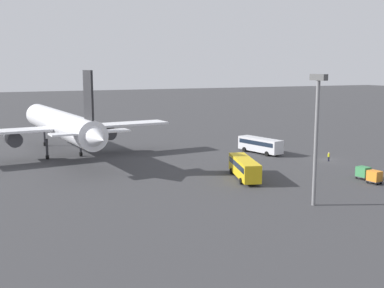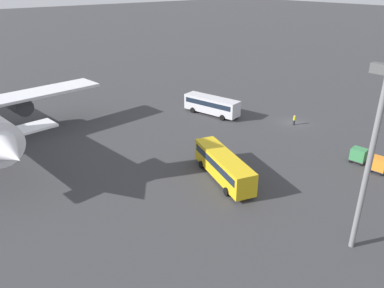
# 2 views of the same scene
# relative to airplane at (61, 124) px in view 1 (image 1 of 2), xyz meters

# --- Properties ---
(ground_plane) EXTENTS (600.00, 600.00, 0.00)m
(ground_plane) POSITION_rel_airplane_xyz_m (-25.60, -47.03, -6.60)
(ground_plane) COLOR #38383A
(airplane) EXTENTS (51.73, 44.56, 17.55)m
(airplane) POSITION_rel_airplane_xyz_m (0.00, 0.00, 0.00)
(airplane) COLOR silver
(airplane) RESTS_ON ground
(shuttle_bus_near) EXTENTS (11.08, 5.11, 3.21)m
(shuttle_bus_near) POSITION_rel_airplane_xyz_m (-13.21, -38.86, -4.67)
(shuttle_bus_near) COLOR silver
(shuttle_bus_near) RESTS_ON ground
(shuttle_bus_far) EXTENTS (12.15, 6.05, 3.30)m
(shuttle_bus_far) POSITION_rel_airplane_xyz_m (-32.15, -23.87, -4.62)
(shuttle_bus_far) COLOR gold
(shuttle_bus_far) RESTS_ON ground
(worker_person) EXTENTS (0.38, 0.38, 1.74)m
(worker_person) POSITION_rel_airplane_xyz_m (-26.16, -46.25, -5.73)
(worker_person) COLOR #1E1E2D
(worker_person) RESTS_ON ground
(cargo_cart_orange) EXTENTS (2.22, 1.95, 2.06)m
(cargo_cart_orange) POSITION_rel_airplane_xyz_m (-43.55, -40.67, -5.40)
(cargo_cart_orange) COLOR #38383D
(cargo_cart_orange) RESTS_ON ground
(cargo_cart_green) EXTENTS (2.22, 1.95, 2.06)m
(cargo_cart_green) POSITION_rel_airplane_xyz_m (-40.49, -41.28, -5.40)
(cargo_cart_green) COLOR #38383D
(cargo_cart_green) RESTS_ON ground
(light_pole) EXTENTS (2.80, 0.70, 17.18)m
(light_pole) POSITION_rel_airplane_xyz_m (-49.22, -24.44, 3.97)
(light_pole) COLOR slate
(light_pole) RESTS_ON ground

